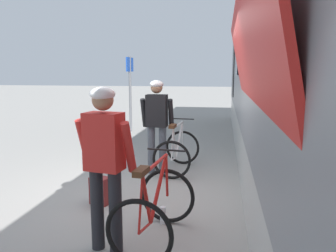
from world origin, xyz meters
name	(u,v)px	position (x,y,z in m)	size (l,w,h in m)	color
ground_plane	(150,195)	(0.00, 0.00, 0.00)	(80.00, 80.00, 0.00)	gray
cyclist_near_in_red	(105,155)	(-0.10, -1.62, 1.05)	(0.64, 0.37, 1.76)	#232328
cyclist_far_in_dark	(157,119)	(-0.12, 1.16, 1.05)	(0.62, 0.32, 1.76)	#4C515B
bicycle_near_red	(155,209)	(0.37, -1.38, 0.40)	(0.82, 1.14, 0.99)	black
bicycle_far_white	(177,151)	(0.24, 1.35, 0.40)	(0.78, 1.12, 0.99)	black
backpack_on_platform	(100,190)	(-0.64, -0.43, 0.20)	(0.28, 0.18, 0.40)	maroon
water_bottle_near_the_bikes	(163,215)	(0.38, -0.90, 0.11)	(0.07, 0.07, 0.22)	silver
platform_sign_post	(130,81)	(-1.87, 5.39, 1.62)	(0.08, 0.70, 2.40)	#595B60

